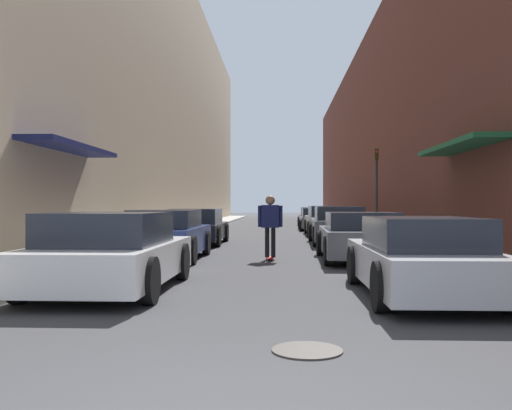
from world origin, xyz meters
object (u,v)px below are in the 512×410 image
object	(u,v)px
parked_car_left_2	(197,227)
parked_car_right_4	(316,220)
parked_car_right_2	(338,226)
skateboarder	(270,220)
parked_car_left_1	(167,235)
parked_car_right_5	(313,217)
parked_car_left_0	(111,253)
parked_car_right_0	(420,258)
parked_car_right_3	(326,221)
parked_car_right_1	(361,237)
manhole_cover	(307,350)
traffic_light	(376,182)

from	to	relation	value
parked_car_left_2	parked_car_right_4	distance (m)	12.45
parked_car_right_2	skateboarder	bearing A→B (deg)	-111.44
parked_car_left_1	parked_car_right_5	size ratio (longest dim) A/B	0.97
parked_car_right_4	parked_car_left_2	bearing A→B (deg)	-113.69
parked_car_right_2	skateboarder	xyz separation A→B (m)	(-2.36, -6.00, 0.36)
parked_car_left_0	parked_car_left_1	xyz separation A→B (m)	(-0.14, 5.38, 0.00)
parked_car_left_1	parked_car_left_2	bearing A→B (deg)	90.59
parked_car_left_1	parked_car_left_2	xyz separation A→B (m)	(-0.06, 5.81, -0.01)
parked_car_right_0	parked_car_right_5	xyz separation A→B (m)	(-0.04, 28.70, -0.01)
parked_car_right_2	parked_car_right_5	xyz separation A→B (m)	(0.04, 16.90, -0.07)
parked_car_right_3	skateboarder	xyz separation A→B (m)	(-2.40, -11.93, 0.36)
parked_car_left_1	parked_car_right_2	world-z (taller)	parked_car_right_2
parked_car_left_1	parked_car_left_2	world-z (taller)	parked_car_left_1
parked_car_right_1	manhole_cover	distance (m)	9.32
parked_car_right_5	manhole_cover	world-z (taller)	parked_car_right_5
parked_car_left_0	parked_car_left_1	distance (m)	5.38
parked_car_right_1	parked_car_right_3	distance (m)	11.96
parked_car_right_3	parked_car_right_2	bearing A→B (deg)	-90.39
parked_car_right_2	parked_car_right_3	xyz separation A→B (m)	(0.04, 5.94, -0.00)
parked_car_left_1	traffic_light	distance (m)	11.67
parked_car_left_0	parked_car_right_0	size ratio (longest dim) A/B	1.00
parked_car_right_0	skateboarder	world-z (taller)	skateboarder
parked_car_right_0	manhole_cover	world-z (taller)	parked_car_right_0
parked_car_right_0	parked_car_right_4	world-z (taller)	parked_car_right_0
traffic_light	parked_car_right_3	bearing A→B (deg)	124.52
parked_car_left_0	parked_car_left_1	bearing A→B (deg)	91.53
parked_car_right_3	manhole_cover	size ratio (longest dim) A/B	6.36
parked_car_right_4	traffic_light	world-z (taller)	traffic_light
skateboarder	parked_car_left_2	bearing A→B (deg)	115.45
parked_car_left_0	parked_car_right_3	size ratio (longest dim) A/B	0.99
skateboarder	parked_car_left_1	bearing A→B (deg)	179.90
parked_car_left_0	parked_car_right_1	distance (m)	7.24
parked_car_left_1	parked_car_right_0	world-z (taller)	parked_car_left_1
parked_car_right_4	manhole_cover	world-z (taller)	parked_car_right_4
parked_car_right_5	traffic_light	bearing A→B (deg)	-82.20
parked_car_left_2	parked_car_right_5	xyz separation A→B (m)	(5.16, 17.09, -0.03)
parked_car_right_0	parked_car_left_2	bearing A→B (deg)	114.15
parked_car_right_2	parked_car_right_4	world-z (taller)	parked_car_right_2
parked_car_right_3	parked_car_right_0	bearing A→B (deg)	-89.86
parked_car_right_1	parked_car_right_4	size ratio (longest dim) A/B	1.10
parked_car_right_0	parked_car_right_5	distance (m)	28.70
parked_car_right_4	parked_car_left_0	bearing A→B (deg)	-102.00
parked_car_left_0	parked_car_right_2	xyz separation A→B (m)	(4.92, 11.37, 0.03)
parked_car_left_0	parked_car_left_2	bearing A→B (deg)	91.04
parked_car_right_5	traffic_light	world-z (taller)	traffic_light
parked_car_left_2	traffic_light	bearing A→B (deg)	25.73
parked_car_left_1	parked_car_right_3	size ratio (longest dim) A/B	0.96
parked_car_right_2	traffic_light	bearing A→B (deg)	59.09
parked_car_right_5	parked_car_left_1	bearing A→B (deg)	-102.56
skateboarder	parked_car_right_4	bearing A→B (deg)	82.59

